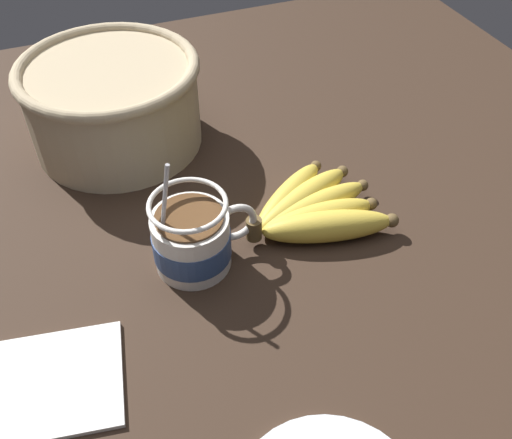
# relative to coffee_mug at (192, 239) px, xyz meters

# --- Properties ---
(table) EXTENTS (1.24, 1.24, 0.03)m
(table) POSITION_rel_coffee_mug_xyz_m (0.10, 0.03, -0.05)
(table) COLOR #332319
(table) RESTS_ON ground
(coffee_mug) EXTENTS (0.13, 0.09, 0.16)m
(coffee_mug) POSITION_rel_coffee_mug_xyz_m (0.00, 0.00, 0.00)
(coffee_mug) COLOR white
(coffee_mug) RESTS_ON table
(banana_bunch) EXTENTS (0.19, 0.17, 0.04)m
(banana_bunch) POSITION_rel_coffee_mug_xyz_m (0.16, 0.01, -0.02)
(banana_bunch) COLOR brown
(banana_bunch) RESTS_ON table
(woven_basket) EXTENTS (0.26, 0.26, 0.13)m
(woven_basket) POSITION_rel_coffee_mug_xyz_m (-0.03, 0.28, 0.03)
(woven_basket) COLOR tan
(woven_basket) RESTS_ON table
(napkin) EXTENTS (0.19, 0.15, 0.01)m
(napkin) POSITION_rel_coffee_mug_xyz_m (-0.20, -0.10, -0.04)
(napkin) COLOR white
(napkin) RESTS_ON table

